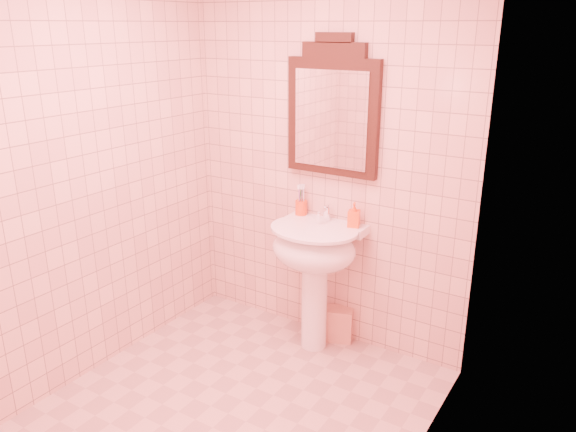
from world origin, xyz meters
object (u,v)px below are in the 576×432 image
Objects in this scene: toothbrush_cup at (301,207)px; soap_dispenser at (354,215)px; mirror at (333,111)px; pedestal_sink at (314,257)px; towel at (338,324)px.

soap_dispenser is (0.41, -0.03, 0.03)m from toothbrush_cup.
mirror is at bearing 148.89° from soap_dispenser.
mirror is (-0.00, 0.20, 0.91)m from pedestal_sink.
soap_dispenser is (0.20, -0.05, -0.63)m from mirror.
soap_dispenser is at bearing -12.45° from towel.
towel is at bearing -0.77° from toothbrush_cup.
toothbrush_cup is at bearing 139.86° from pedestal_sink.
pedestal_sink is 0.93m from mirror.
mirror is 1.46m from towel.
soap_dispenser is 0.83m from towel.
toothbrush_cup reaches higher than towel.
towel is at bearing -17.43° from mirror.
toothbrush_cup is (-0.21, -0.03, -0.66)m from mirror.
mirror is 0.66m from soap_dispenser.
toothbrush_cup is at bearing -172.14° from mirror.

